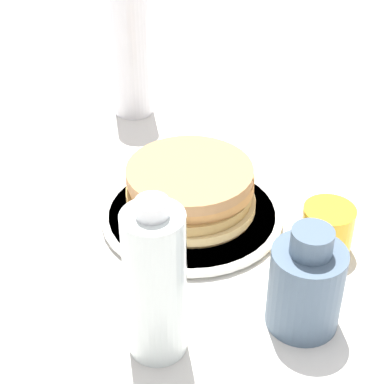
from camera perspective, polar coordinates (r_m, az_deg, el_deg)
name	(u,v)px	position (r m, az deg, el deg)	size (l,w,h in m)	color
ground_plane	(215,217)	(0.92, 2.08, -2.27)	(4.00, 4.00, 0.00)	silver
plate	(192,215)	(0.91, 0.00, -2.04)	(0.26, 0.26, 0.01)	silver
pancake_stack	(191,191)	(0.89, -0.08, 0.12)	(0.19, 0.18, 0.08)	tan
juice_glass	(327,229)	(0.87, 11.92, -3.23)	(0.07, 0.07, 0.07)	yellow
cream_jug	(306,284)	(0.74, 10.09, -8.10)	(0.09, 0.09, 0.14)	#4C6075
water_bottle_mid	(131,48)	(1.14, -5.49, 12.61)	(0.07, 0.07, 0.26)	white
water_bottle_far	(155,284)	(0.68, -3.27, -8.13)	(0.07, 0.07, 0.20)	silver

